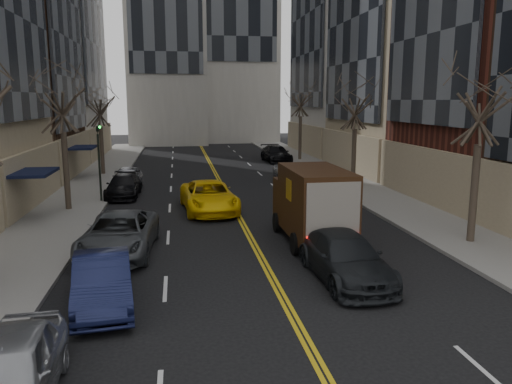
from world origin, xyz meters
TOP-DOWN VIEW (x-y plane):
  - sidewalk_left at (-9.00, 27.00)m, footprint 4.00×66.00m
  - sidewalk_right at (9.00, 27.00)m, footprint 4.00×66.00m
  - tree_lf_mid at (-8.80, 20.00)m, footprint 3.20×3.20m
  - tree_lf_far at (-8.80, 33.00)m, footprint 3.20×3.20m
  - tree_rt_near at (8.80, 11.00)m, footprint 3.20×3.20m
  - tree_rt_mid at (8.80, 25.00)m, footprint 3.20×3.20m
  - tree_rt_far at (8.80, 40.00)m, footprint 3.20×3.20m
  - traffic_signal at (-7.39, 22.00)m, footprint 0.29×0.26m
  - ups_truck at (2.41, 12.27)m, footprint 2.42×5.81m
  - observer_sedan at (2.36, 7.92)m, footprint 2.30×5.23m
  - taxi at (-1.41, 18.85)m, footprint 3.10×5.92m
  - pedestrian at (2.09, 12.66)m, footprint 0.53×0.69m
  - parked_lf_a at (-6.30, 2.14)m, footprint 1.98×4.45m
  - parked_lf_b at (-5.23, 6.92)m, footprint 2.15×4.65m
  - parked_lf_c at (-5.30, 11.93)m, footprint 2.97×5.76m
  - parked_lf_d at (-6.30, 23.68)m, footprint 2.01×4.71m
  - parked_lf_e at (-6.30, 26.37)m, footprint 1.93×4.47m
  - parked_rt_a at (5.94, 20.51)m, footprint 2.01×4.87m
  - parked_rt_b at (5.10, 27.91)m, footprint 2.58×4.93m
  - parked_rt_c at (6.30, 39.27)m, footprint 2.49×5.46m

SIDE VIEW (x-z plane):
  - sidewalk_left at x=-9.00m, z-range 0.00..0.15m
  - sidewalk_right at x=9.00m, z-range 0.00..0.15m
  - parked_rt_b at x=5.10m, z-range 0.00..1.32m
  - parked_lf_d at x=-6.30m, z-range 0.00..1.35m
  - parked_lf_b at x=-5.23m, z-range 0.00..1.48m
  - parked_lf_a at x=-6.30m, z-range 0.00..1.49m
  - observer_sedan at x=2.36m, z-range 0.00..1.49m
  - parked_lf_e at x=-6.30m, z-range 0.00..1.50m
  - parked_rt_c at x=6.30m, z-range 0.00..1.55m
  - parked_lf_c at x=-5.30m, z-range 0.00..1.55m
  - parked_rt_a at x=5.94m, z-range 0.00..1.57m
  - taxi at x=-1.41m, z-range 0.00..1.59m
  - pedestrian at x=2.09m, z-range 0.00..1.67m
  - ups_truck at x=2.41m, z-range 0.01..3.18m
  - traffic_signal at x=-7.39m, z-range 0.47..5.17m
  - tree_lf_far at x=-8.80m, z-range 1.97..10.08m
  - tree_rt_mid at x=8.80m, z-range 2.01..10.33m
  - tree_rt_near at x=8.80m, z-range 2.10..10.81m
  - tree_lf_mid at x=-8.80m, z-range 2.14..11.05m
  - tree_rt_far at x=8.80m, z-range 2.19..11.29m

